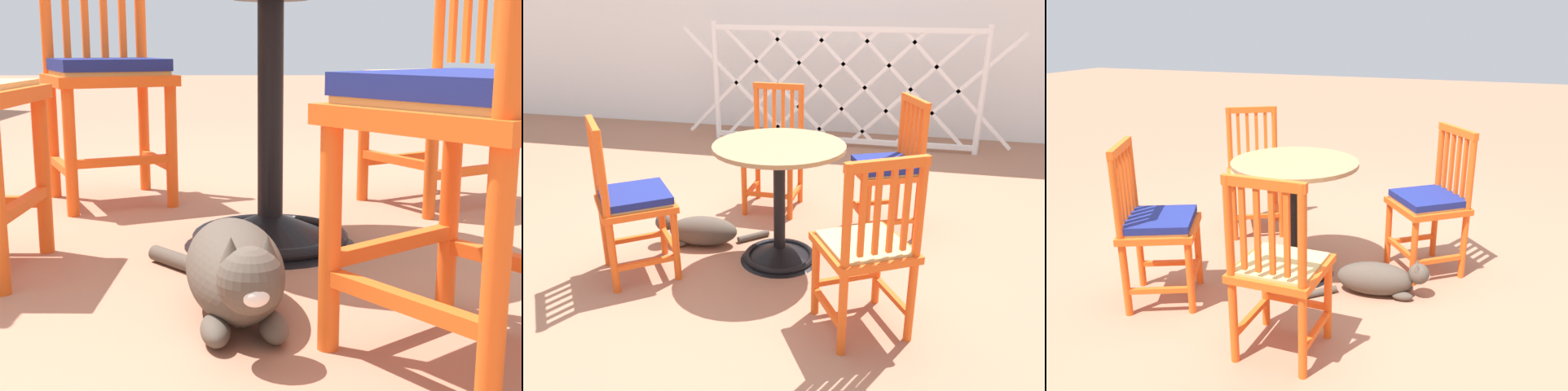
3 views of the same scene
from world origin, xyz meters
TOP-DOWN VIEW (x-y plane):
  - ground_plane at (0.00, 0.00)m, footprint 24.00×24.00m
  - building_wall_backdrop at (0.00, 3.23)m, footprint 10.00×0.20m
  - lattice_fence_panel at (0.18, 2.55)m, footprint 3.39×0.06m
  - cafe_table at (0.15, -0.04)m, footprint 0.76×0.76m
  - orange_chair_facing_out at (0.71, -0.65)m, footprint 0.55×0.55m
  - orange_chair_tucked_in at (0.75, 0.52)m, footprint 0.53×0.53m
  - orange_chair_by_planter at (-0.09, 0.76)m, footprint 0.41×0.41m
  - orange_chair_near_fence at (-0.62, -0.39)m, footprint 0.56×0.56m
  - tabby_cat at (-0.41, 0.04)m, footprint 0.70×0.36m

SIDE VIEW (x-z plane):
  - ground_plane at x=0.00m, z-range 0.00..0.00m
  - tabby_cat at x=-0.41m, z-range -0.02..0.21m
  - cafe_table at x=0.15m, z-range -0.08..0.65m
  - orange_chair_facing_out at x=0.71m, z-range -0.02..0.89m
  - orange_chair_by_planter at x=-0.09m, z-range -0.02..0.89m
  - orange_chair_tucked_in at x=0.75m, z-range -0.01..0.90m
  - orange_chair_near_fence at x=-0.62m, z-range -0.01..0.90m
  - lattice_fence_panel at x=0.18m, z-range 0.00..1.25m
  - building_wall_backdrop at x=0.00m, z-range 0.00..2.80m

